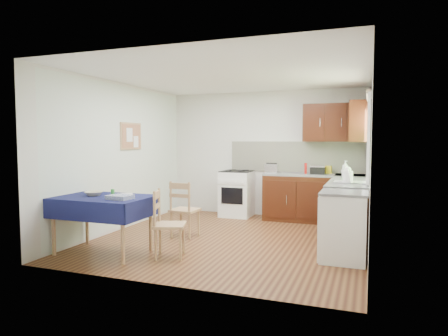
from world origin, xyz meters
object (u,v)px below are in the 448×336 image
(dining_table, at_px, (103,204))
(kettle, at_px, (348,176))
(toaster, at_px, (272,168))
(sandwich_press, at_px, (318,170))
(chair_far, at_px, (184,208))
(dish_rack, at_px, (350,181))
(chair_near, at_px, (166,222))

(dining_table, bearing_deg, kettle, 32.75)
(kettle, bearing_deg, dining_table, -152.44)
(dining_table, xyz_separation_m, toaster, (1.60, 3.06, 0.32))
(toaster, height_order, sandwich_press, toaster)
(chair_far, height_order, sandwich_press, sandwich_press)
(toaster, bearing_deg, dish_rack, -65.18)
(chair_far, distance_m, dish_rack, 2.56)
(sandwich_press, bearing_deg, toaster, 162.44)
(sandwich_press, height_order, kettle, kettle)
(dining_table, distance_m, chair_near, 0.92)
(chair_near, xyz_separation_m, dish_rack, (2.22, 1.55, 0.46))
(toaster, distance_m, dish_rack, 2.04)
(dish_rack, bearing_deg, sandwich_press, 114.39)
(chair_far, bearing_deg, toaster, -114.68)
(chair_far, xyz_separation_m, kettle, (2.43, 0.44, 0.54))
(chair_near, distance_m, kettle, 2.69)
(dining_table, bearing_deg, chair_near, 13.76)
(chair_far, xyz_separation_m, chair_near, (0.25, -1.03, -0.00))
(toaster, xyz_separation_m, dish_rack, (1.51, -1.37, -0.06))
(dining_table, height_order, chair_far, chair_far)
(dining_table, xyz_separation_m, dish_rack, (3.11, 1.69, 0.26))
(chair_near, distance_m, sandwich_press, 3.41)
(chair_near, distance_m, toaster, 3.05)
(dining_table, distance_m, chair_far, 1.34)
(chair_near, bearing_deg, dish_rack, -73.59)
(dining_table, distance_m, kettle, 3.49)
(dish_rack, xyz_separation_m, kettle, (-0.03, -0.08, 0.08))
(kettle, bearing_deg, chair_near, -146.04)
(dish_rack, bearing_deg, toaster, 138.13)
(dining_table, xyz_separation_m, kettle, (3.08, 1.61, 0.34))
(chair_far, distance_m, toaster, 2.18)
(chair_far, distance_m, chair_near, 1.06)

